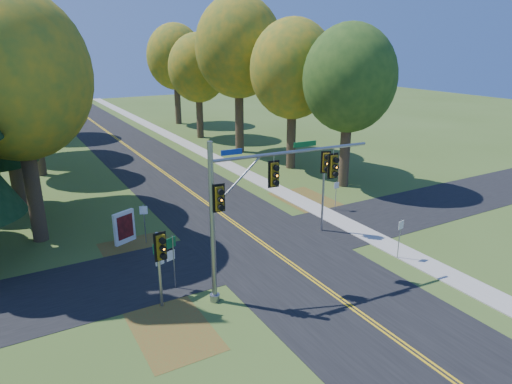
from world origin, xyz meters
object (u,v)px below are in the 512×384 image
info_kiosk (124,227)px  traffic_mast (255,196)px  east_signal_pole (325,171)px  route_sign_cluster (165,255)px

info_kiosk → traffic_mast: bearing=-89.8°
traffic_mast → east_signal_pole: (7.14, 4.07, -0.85)m
traffic_mast → route_sign_cluster: size_ratio=3.02×
traffic_mast → east_signal_pole: traffic_mast is taller
traffic_mast → info_kiosk: (-3.89, 8.55, -3.80)m
route_sign_cluster → info_kiosk: 6.57m
east_signal_pole → info_kiosk: 12.27m
traffic_mast → info_kiosk: traffic_mast is taller
east_signal_pole → route_sign_cluster: size_ratio=1.91×
east_signal_pole → info_kiosk: east_signal_pole is taller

